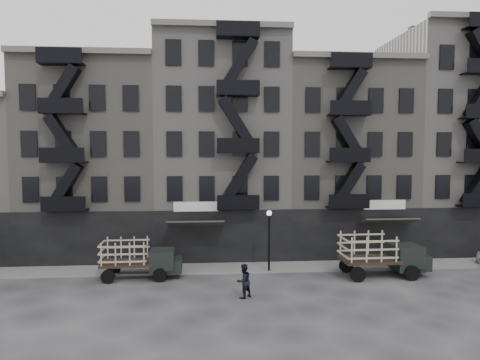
{
  "coord_description": "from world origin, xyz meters",
  "views": [
    {
      "loc": [
        -1.14,
        -25.84,
        8.36
      ],
      "look_at": [
        1.12,
        4.0,
        6.26
      ],
      "focal_mm": 32.0,
      "sensor_mm": 36.0,
      "label": 1
    }
  ],
  "objects": [
    {
      "name": "ground",
      "position": [
        0.0,
        0.0,
        0.0
      ],
      "size": [
        140.0,
        140.0,
        0.0
      ],
      "primitive_type": "plane",
      "color": "#38383A",
      "rests_on": "ground"
    },
    {
      "name": "sidewalk",
      "position": [
        0.0,
        3.75,
        0.07
      ],
      "size": [
        55.0,
        2.5,
        0.15
      ],
      "primitive_type": "cube",
      "color": "slate",
      "rests_on": "ground"
    },
    {
      "name": "building_midwest",
      "position": [
        -10.0,
        9.83,
        7.5
      ],
      "size": [
        10.0,
        11.35,
        16.2
      ],
      "color": "slate",
      "rests_on": "ground"
    },
    {
      "name": "building_center",
      "position": [
        -0.0,
        9.82,
        8.5
      ],
      "size": [
        10.0,
        11.35,
        18.2
      ],
      "color": "gray",
      "rests_on": "ground"
    },
    {
      "name": "building_mideast",
      "position": [
        10.0,
        9.83,
        7.5
      ],
      "size": [
        10.0,
        11.35,
        16.2
      ],
      "color": "slate",
      "rests_on": "ground"
    },
    {
      "name": "building_east",
      "position": [
        20.0,
        9.82,
        9.0
      ],
      "size": [
        10.0,
        11.35,
        19.2
      ],
      "color": "gray",
      "rests_on": "ground"
    },
    {
      "name": "lamp_post",
      "position": [
        3.0,
        2.6,
        2.78
      ],
      "size": [
        0.36,
        0.36,
        4.28
      ],
      "color": "black",
      "rests_on": "ground"
    },
    {
      "name": "stake_truck_west",
      "position": [
        -5.64,
        2.0,
        1.47
      ],
      "size": [
        5.18,
        2.24,
        2.57
      ],
      "rotation": [
        0.0,
        0.0,
        0.02
      ],
      "color": "black",
      "rests_on": "ground"
    },
    {
      "name": "stake_truck_east",
      "position": [
        10.31,
        1.22,
        1.64
      ],
      "size": [
        5.79,
        2.49,
        2.88
      ],
      "rotation": [
        0.0,
        0.0,
        0.02
      ],
      "color": "black",
      "rests_on": "ground"
    },
    {
      "name": "pedestrian_mid",
      "position": [
        0.85,
        -2.24,
        0.97
      ],
      "size": [
        1.2,
        1.16,
        1.94
      ],
      "primitive_type": "imported",
      "rotation": [
        0.0,
        0.0,
        3.78
      ],
      "color": "black",
      "rests_on": "ground"
    }
  ]
}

